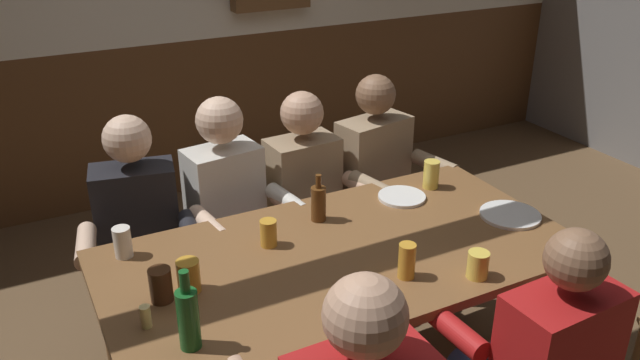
% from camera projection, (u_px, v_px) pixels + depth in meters
% --- Properties ---
extents(back_wall_wainscot, '(6.77, 0.12, 1.11)m').
position_uv_depth(back_wall_wainscot, '(174.00, 118.00, 4.65)').
color(back_wall_wainscot, brown).
rests_on(back_wall_wainscot, ground_plane).
extents(dining_table, '(1.87, 0.97, 0.78)m').
position_uv_depth(dining_table, '(341.00, 273.00, 2.61)').
color(dining_table, brown).
rests_on(dining_table, ground_plane).
extents(person_0, '(0.55, 0.56, 1.20)m').
position_uv_depth(person_0, '(139.00, 235.00, 2.92)').
color(person_0, black).
rests_on(person_0, ground_plane).
extents(person_1, '(0.52, 0.56, 1.22)m').
position_uv_depth(person_1, '(233.00, 212.00, 3.09)').
color(person_1, silver).
rests_on(person_1, ground_plane).
extents(person_2, '(0.51, 0.52, 1.19)m').
position_uv_depth(person_2, '(311.00, 197.00, 3.28)').
color(person_2, '#997F60').
rests_on(person_2, ground_plane).
extents(person_3, '(0.58, 0.56, 1.22)m').
position_uv_depth(person_3, '(382.00, 178.00, 3.45)').
color(person_3, '#997F60').
rests_on(person_3, ground_plane).
extents(person_5, '(0.55, 0.52, 1.17)m').
position_uv_depth(person_5, '(538.00, 356.00, 2.20)').
color(person_5, '#AD1919').
rests_on(person_5, ground_plane).
extents(table_candle, '(0.04, 0.04, 0.08)m').
position_uv_depth(table_candle, '(146.00, 317.00, 2.12)').
color(table_candle, '#F9E08C').
rests_on(table_candle, dining_table).
extents(plate_0, '(0.22, 0.22, 0.01)m').
position_uv_depth(plate_0, '(402.00, 197.00, 2.99)').
color(plate_0, white).
rests_on(plate_0, dining_table).
extents(plate_1, '(0.26, 0.26, 0.01)m').
position_uv_depth(plate_1, '(510.00, 215.00, 2.83)').
color(plate_1, white).
rests_on(plate_1, dining_table).
extents(bottle_0, '(0.07, 0.07, 0.28)m').
position_uv_depth(bottle_0, '(188.00, 317.00, 2.00)').
color(bottle_0, '#195923').
rests_on(bottle_0, dining_table).
extents(bottle_1, '(0.07, 0.07, 0.21)m').
position_uv_depth(bottle_1, '(318.00, 203.00, 2.77)').
color(bottle_1, '#593314').
rests_on(bottle_1, dining_table).
extents(pint_glass_0, '(0.08, 0.08, 0.12)m').
position_uv_depth(pint_glass_0, '(161.00, 285.00, 2.24)').
color(pint_glass_0, '#4C2D19').
rests_on(pint_glass_0, dining_table).
extents(pint_glass_1, '(0.08, 0.08, 0.10)m').
position_uv_depth(pint_glass_1, '(478.00, 265.00, 2.38)').
color(pint_glass_1, '#E5C64C').
rests_on(pint_glass_1, dining_table).
extents(pint_glass_2, '(0.08, 0.08, 0.12)m').
position_uv_depth(pint_glass_2, '(189.00, 276.00, 2.30)').
color(pint_glass_2, gold).
rests_on(pint_glass_2, dining_table).
extents(pint_glass_3, '(0.08, 0.08, 0.13)m').
position_uv_depth(pint_glass_3, '(431.00, 174.00, 3.07)').
color(pint_glass_3, '#E5C64C').
rests_on(pint_glass_3, dining_table).
extents(pint_glass_4, '(0.07, 0.07, 0.11)m').
position_uv_depth(pint_glass_4, '(268.00, 233.00, 2.58)').
color(pint_glass_4, gold).
rests_on(pint_glass_4, dining_table).
extents(pint_glass_5, '(0.07, 0.07, 0.12)m').
position_uv_depth(pint_glass_5, '(123.00, 242.00, 2.51)').
color(pint_glass_5, white).
rests_on(pint_glass_5, dining_table).
extents(pint_glass_6, '(0.06, 0.06, 0.14)m').
position_uv_depth(pint_glass_6, '(407.00, 261.00, 2.37)').
color(pint_glass_6, gold).
rests_on(pint_glass_6, dining_table).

